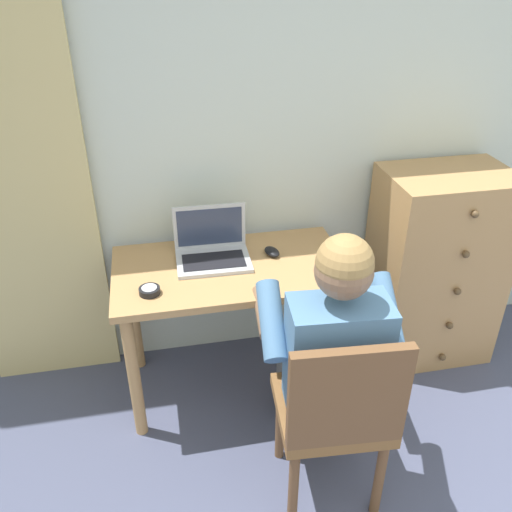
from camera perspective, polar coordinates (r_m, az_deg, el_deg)
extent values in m
cube|color=silver|center=(2.69, 4.99, 13.72)|extent=(4.80, 0.05, 2.50)
cube|color=#CCB77A|center=(2.64, -23.81, 7.30)|extent=(0.62, 0.03, 2.19)
cube|color=tan|center=(2.51, -2.70, -1.41)|extent=(1.07, 0.59, 0.03)
cylinder|color=tan|center=(2.52, -12.69, -12.30)|extent=(0.06, 0.06, 0.68)
cylinder|color=tan|center=(2.63, 8.84, -9.63)|extent=(0.06, 0.06, 0.68)
cylinder|color=tan|center=(2.89, -12.76, -5.97)|extent=(0.06, 0.06, 0.68)
cylinder|color=tan|center=(2.99, 5.86, -3.92)|extent=(0.06, 0.06, 0.68)
cube|color=tan|center=(3.00, 18.27, -1.10)|extent=(0.62, 0.44, 1.05)
sphere|color=brown|center=(3.08, 19.02, -10.03)|extent=(0.04, 0.04, 0.04)
sphere|color=brown|center=(2.95, 19.69, -6.91)|extent=(0.04, 0.04, 0.04)
sphere|color=brown|center=(2.84, 20.42, -3.51)|extent=(0.04, 0.04, 0.04)
sphere|color=brown|center=(2.73, 21.20, 0.16)|extent=(0.04, 0.04, 0.04)
sphere|color=brown|center=(2.64, 22.04, 4.10)|extent=(0.04, 0.04, 0.04)
cube|color=brown|center=(2.22, 7.88, -15.60)|extent=(0.45, 0.43, 0.05)
cube|color=brown|center=(1.93, 9.70, -14.52)|extent=(0.42, 0.07, 0.42)
cylinder|color=brown|center=(2.52, 10.49, -16.16)|extent=(0.04, 0.04, 0.41)
cylinder|color=brown|center=(2.46, 2.54, -17.12)|extent=(0.04, 0.04, 0.41)
cylinder|color=brown|center=(2.33, 12.84, -21.75)|extent=(0.04, 0.04, 0.41)
cylinder|color=brown|center=(2.26, 3.96, -23.05)|extent=(0.04, 0.04, 0.41)
cylinder|color=#4C4C4C|center=(2.36, 8.78, -10.78)|extent=(0.17, 0.41, 0.14)
cylinder|color=#4C4C4C|center=(2.32, 4.40, -11.23)|extent=(0.17, 0.41, 0.14)
cylinder|color=#4C4C4C|center=(2.66, 7.26, -11.88)|extent=(0.11, 0.11, 0.48)
cylinder|color=#4C4C4C|center=(2.63, 3.36, -12.28)|extent=(0.11, 0.11, 0.48)
cube|color=teal|center=(2.02, 8.46, -10.37)|extent=(0.37, 0.23, 0.46)
cylinder|color=teal|center=(2.13, 13.52, -5.75)|extent=(0.11, 0.30, 0.25)
cylinder|color=teal|center=(2.03, 1.65, -6.82)|extent=(0.11, 0.30, 0.25)
cylinder|color=#846047|center=(2.34, 11.64, -5.00)|extent=(0.09, 0.27, 0.11)
cylinder|color=#846047|center=(2.25, 0.86, -5.91)|extent=(0.09, 0.27, 0.11)
sphere|color=#846047|center=(1.82, 9.23, -1.52)|extent=(0.20, 0.20, 0.20)
sphere|color=#9E7A47|center=(1.80, 9.31, -0.71)|extent=(0.20, 0.20, 0.20)
cube|color=#B7BABF|center=(2.52, -4.49, -0.57)|extent=(0.35, 0.25, 0.02)
cube|color=black|center=(2.51, -4.47, -0.48)|extent=(0.29, 0.16, 0.00)
cube|color=#B7BABF|center=(2.57, -4.90, 3.12)|extent=(0.34, 0.02, 0.22)
cube|color=#2D3851|center=(2.57, -4.89, 3.06)|extent=(0.31, 0.01, 0.18)
ellipsoid|color=black|center=(2.58, 1.69, 0.45)|extent=(0.08, 0.11, 0.03)
cylinder|color=black|center=(2.34, -11.13, -3.61)|extent=(0.09, 0.09, 0.03)
cylinder|color=silver|center=(2.33, -11.16, -3.29)|extent=(0.06, 0.06, 0.00)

